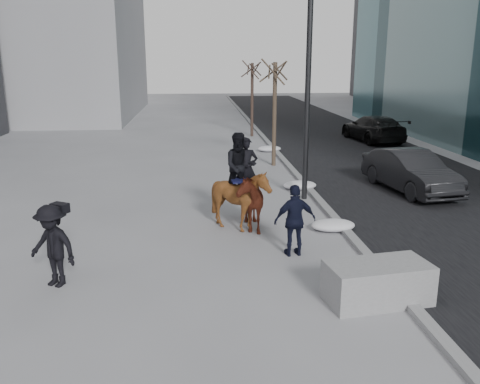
{
  "coord_description": "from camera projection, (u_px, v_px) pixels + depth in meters",
  "views": [
    {
      "loc": [
        -1.03,
        -10.61,
        4.62
      ],
      "look_at": [
        0.0,
        1.2,
        1.5
      ],
      "focal_mm": 38.0,
      "sensor_mm": 36.0,
      "label": 1
    }
  ],
  "objects": [
    {
      "name": "camera_crew",
      "position": [
        53.0,
        245.0,
        10.47
      ],
      "size": [
        1.31,
        1.13,
        1.75
      ],
      "color": "black",
      "rests_on": "ground"
    },
    {
      "name": "lamppost",
      "position": [
        311.0,
        46.0,
        15.79
      ],
      "size": [
        0.25,
        2.82,
        9.09
      ],
      "color": "black",
      "rests_on": "ground"
    },
    {
      "name": "mounted_left",
      "position": [
        247.0,
        195.0,
        14.13
      ],
      "size": [
        1.03,
        2.02,
        2.54
      ],
      "color": "#4C1A0F",
      "rests_on": "ground"
    },
    {
      "name": "curb",
      "position": [
        293.0,
        171.0,
        21.36
      ],
      "size": [
        0.25,
        90.0,
        0.12
      ],
      "primitive_type": "cube",
      "color": "gray",
      "rests_on": "ground"
    },
    {
      "name": "feeder",
      "position": [
        295.0,
        220.0,
        12.12
      ],
      "size": [
        1.08,
        0.92,
        1.75
      ],
      "color": "black",
      "rests_on": "ground"
    },
    {
      "name": "tree_near",
      "position": [
        275.0,
        109.0,
        22.06
      ],
      "size": [
        1.2,
        1.2,
        4.98
      ],
      "primitive_type": null,
      "color": "#3C2C23",
      "rests_on": "ground"
    },
    {
      "name": "mounted_right",
      "position": [
        240.0,
        192.0,
        13.88
      ],
      "size": [
        1.57,
        1.73,
        2.7
      ],
      "color": "#482C0E",
      "rests_on": "ground"
    },
    {
      "name": "road",
      "position": [
        385.0,
        170.0,
        21.71
      ],
      "size": [
        8.0,
        90.0,
        0.01
      ],
      "primitive_type": "cube",
      "color": "black",
      "rests_on": "ground"
    },
    {
      "name": "ground",
      "position": [
        245.0,
        269.0,
        11.49
      ],
      "size": [
        120.0,
        120.0,
        0.0
      ],
      "primitive_type": "plane",
      "color": "gray",
      "rests_on": "ground"
    },
    {
      "name": "car_near",
      "position": [
        410.0,
        171.0,
        18.08
      ],
      "size": [
        2.24,
        4.66,
        1.47
      ],
      "primitive_type": "imported",
      "rotation": [
        0.0,
        0.0,
        0.16
      ],
      "color": "black",
      "rests_on": "ground"
    },
    {
      "name": "planter",
      "position": [
        377.0,
        283.0,
        9.88
      ],
      "size": [
        2.12,
        1.28,
        0.8
      ],
      "primitive_type": "cube",
      "rotation": [
        0.0,
        0.0,
        0.15
      ],
      "color": "gray",
      "rests_on": "ground"
    },
    {
      "name": "tree_far",
      "position": [
        252.0,
        96.0,
        30.64
      ],
      "size": [
        1.2,
        1.2,
        4.86
      ],
      "primitive_type": null,
      "color": "#33241E",
      "rests_on": "ground"
    },
    {
      "name": "car_far",
      "position": [
        373.0,
        128.0,
        29.15
      ],
      "size": [
        2.68,
        5.36,
        1.5
      ],
      "primitive_type": "imported",
      "rotation": [
        0.0,
        0.0,
        3.26
      ],
      "color": "black",
      "rests_on": "ground"
    },
    {
      "name": "snow_piles",
      "position": [
        295.0,
        180.0,
        19.35
      ],
      "size": [
        1.22,
        13.17,
        0.31
      ],
      "color": "silver",
      "rests_on": "ground"
    }
  ]
}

